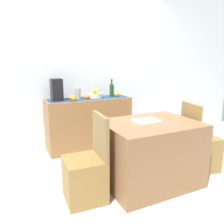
{
  "coord_description": "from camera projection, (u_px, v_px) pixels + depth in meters",
  "views": [
    {
      "loc": [
        -1.47,
        -2.48,
        1.43
      ],
      "look_at": [
        -0.1,
        0.37,
        0.71
      ],
      "focal_mm": 36.57,
      "sensor_mm": 36.0,
      "label": 1
    }
  ],
  "objects": [
    {
      "name": "dining_table",
      "position": [
        150.0,
        153.0,
        2.67
      ],
      "size": [
        1.06,
        0.81,
        0.74
      ],
      "primitive_type": "cube",
      "color": "olive",
      "rests_on": "ground"
    },
    {
      "name": "ceramic_vase",
      "position": [
        78.0,
        94.0,
        3.55
      ],
      "size": [
        0.09,
        0.09,
        0.18
      ],
      "primitive_type": "cylinder",
      "color": "#A29A88",
      "rests_on": "sideboard_console"
    },
    {
      "name": "wine_bottle",
      "position": [
        112.0,
        90.0,
        3.79
      ],
      "size": [
        0.07,
        0.07,
        0.3
      ],
      "color": "#1A411B",
      "rests_on": "sideboard_console"
    },
    {
      "name": "room_wall_rear",
      "position": [
        96.0,
        65.0,
        3.86
      ],
      "size": [
        6.4,
        0.06,
        2.7
      ],
      "primitive_type": "cube",
      "color": "silver",
      "rests_on": "ground"
    },
    {
      "name": "apple_front",
      "position": [
        97.0,
        91.0,
        3.65
      ],
      "size": [
        0.07,
        0.07,
        0.07
      ],
      "primitive_type": "sphere",
      "color": "gold",
      "rests_on": "fruit_bowl"
    },
    {
      "name": "orange_loose_near_bowl",
      "position": [
        74.0,
        99.0,
        3.4
      ],
      "size": [
        0.07,
        0.07,
        0.07
      ],
      "primitive_type": "sphere",
      "color": "orange",
      "rests_on": "sideboard_console"
    },
    {
      "name": "orange_loose_mid",
      "position": [
        87.0,
        97.0,
        3.56
      ],
      "size": [
        0.08,
        0.08,
        0.08
      ],
      "primitive_type": "sphere",
      "color": "orange",
      "rests_on": "sideboard_console"
    },
    {
      "name": "chair_near_window",
      "position": [
        86.0,
        175.0,
        2.36
      ],
      "size": [
        0.42,
        0.42,
        0.9
      ],
      "color": "olive",
      "rests_on": "ground"
    },
    {
      "name": "chair_by_corner",
      "position": [
        199.0,
        150.0,
        3.03
      ],
      "size": [
        0.47,
        0.47,
        0.9
      ],
      "color": "olive",
      "rests_on": "ground"
    },
    {
      "name": "apple_left",
      "position": [
        94.0,
        91.0,
        3.71
      ],
      "size": [
        0.07,
        0.07,
        0.07
      ],
      "primitive_type": "sphere",
      "color": "gold",
      "rests_on": "fruit_bowl"
    },
    {
      "name": "orange_loose_end",
      "position": [
        117.0,
        95.0,
        3.82
      ],
      "size": [
        0.07,
        0.07,
        0.07
      ],
      "primitive_type": "sphere",
      "color": "orange",
      "rests_on": "sideboard_console"
    },
    {
      "name": "sideboard_console",
      "position": [
        89.0,
        124.0,
        3.73
      ],
      "size": [
        1.36,
        0.42,
        0.83
      ],
      "primitive_type": "cube",
      "color": "olive",
      "rests_on": "ground"
    },
    {
      "name": "fruit_bowl",
      "position": [
        95.0,
        95.0,
        3.68
      ],
      "size": [
        0.24,
        0.24,
        0.07
      ],
      "primitive_type": "cylinder",
      "color": "silver",
      "rests_on": "table_runner"
    },
    {
      "name": "orange_loose_far",
      "position": [
        71.0,
        98.0,
        3.49
      ],
      "size": [
        0.07,
        0.07,
        0.07
      ],
      "primitive_type": "sphere",
      "color": "orange",
      "rests_on": "sideboard_console"
    },
    {
      "name": "ground_plane",
      "position": [
        130.0,
        168.0,
        3.12
      ],
      "size": [
        6.4,
        6.4,
        0.02
      ],
      "primitive_type": "cube",
      "color": "beige",
      "rests_on": "ground"
    },
    {
      "name": "apple_upper",
      "position": [
        93.0,
        91.0,
        3.65
      ],
      "size": [
        0.07,
        0.07,
        0.07
      ],
      "primitive_type": "sphere",
      "color": "gold",
      "rests_on": "fruit_bowl"
    },
    {
      "name": "table_runner",
      "position": [
        89.0,
        98.0,
        3.64
      ],
      "size": [
        1.28,
        0.32,
        0.01
      ],
      "primitive_type": "cube",
      "color": "navy",
      "rests_on": "sideboard_console"
    },
    {
      "name": "open_book",
      "position": [
        146.0,
        121.0,
        2.62
      ],
      "size": [
        0.28,
        0.21,
        0.02
      ],
      "primitive_type": "cube",
      "rotation": [
        0.0,
        0.0,
        -0.01
      ],
      "color": "white",
      "rests_on": "dining_table"
    },
    {
      "name": "coffee_maker",
      "position": [
        57.0,
        90.0,
        3.39
      ],
      "size": [
        0.16,
        0.18,
        0.33
      ],
      "primitive_type": "cube",
      "color": "black",
      "rests_on": "sideboard_console"
    }
  ]
}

